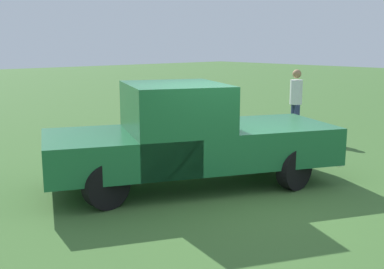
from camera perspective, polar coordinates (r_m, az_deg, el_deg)
ground_plane at (r=7.71m, az=3.96°, el=-7.47°), size 80.00×80.00×0.00m
pickup_truck at (r=8.02m, az=-0.87°, el=0.03°), size 5.24×3.67×1.78m
person_bystander at (r=12.68m, az=12.51°, el=4.28°), size 0.43×0.43×1.77m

